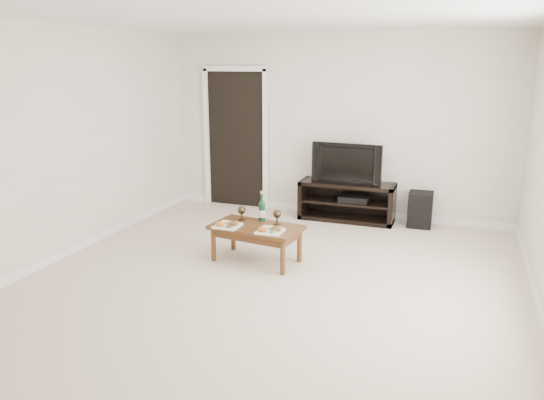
{
  "coord_description": "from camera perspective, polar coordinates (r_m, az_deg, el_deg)",
  "views": [
    {
      "loc": [
        1.72,
        -4.68,
        2.19
      ],
      "look_at": [
        -0.22,
        0.67,
        0.7
      ],
      "focal_mm": 35.0,
      "sensor_mm": 36.0,
      "label": 1
    }
  ],
  "objects": [
    {
      "name": "goblet_right",
      "position": [
        5.93,
        0.55,
        -1.83
      ],
      "size": [
        0.09,
        0.09,
        0.17
      ],
      "primitive_type": null,
      "color": "#322A1B",
      "rests_on": "coffee_table"
    },
    {
      "name": "ceiling",
      "position": [
        5.0,
        -0.32,
        19.6
      ],
      "size": [
        5.0,
        5.5,
        0.04
      ],
      "primitive_type": "cube",
      "color": "white",
      "rests_on": "back_wall"
    },
    {
      "name": "media_console",
      "position": [
        7.57,
        8.04,
        -0.13
      ],
      "size": [
        1.33,
        0.45,
        0.55
      ],
      "primitive_type": "cube",
      "color": "black",
      "rests_on": "ground"
    },
    {
      "name": "goblet_left",
      "position": [
        6.09,
        -3.28,
        -1.41
      ],
      "size": [
        0.09,
        0.09,
        0.17
      ],
      "primitive_type": null,
      "color": "#322A1B",
      "rests_on": "coffee_table"
    },
    {
      "name": "doorway",
      "position": [
        8.19,
        -3.88,
        6.46
      ],
      "size": [
        0.9,
        0.02,
        2.05
      ],
      "primitive_type": "cube",
      "color": "black",
      "rests_on": "ground"
    },
    {
      "name": "floor",
      "position": [
        5.45,
        -0.28,
        -9.04
      ],
      "size": [
        5.5,
        5.5,
        0.0
      ],
      "primitive_type": "plane",
      "color": "beige",
      "rests_on": "ground"
    },
    {
      "name": "plate_left",
      "position": [
        5.88,
        -4.81,
        -2.55
      ],
      "size": [
        0.27,
        0.27,
        0.07
      ],
      "primitive_type": "cube",
      "color": "white",
      "rests_on": "coffee_table"
    },
    {
      "name": "back_wall",
      "position": [
        7.7,
        6.92,
        7.93
      ],
      "size": [
        5.0,
        0.04,
        2.6
      ],
      "primitive_type": "cube",
      "color": "beige",
      "rests_on": "ground"
    },
    {
      "name": "television",
      "position": [
        7.45,
        8.19,
        4.02
      ],
      "size": [
        0.99,
        0.18,
        0.57
      ],
      "primitive_type": "imported",
      "rotation": [
        0.0,
        0.0,
        -0.05
      ],
      "color": "black",
      "rests_on": "media_console"
    },
    {
      "name": "av_receiver",
      "position": [
        7.53,
        8.77,
        0.15
      ],
      "size": [
        0.42,
        0.32,
        0.08
      ],
      "primitive_type": "cube",
      "rotation": [
        0.0,
        0.0,
        0.05
      ],
      "color": "black",
      "rests_on": "media_console"
    },
    {
      "name": "subwoofer",
      "position": [
        7.49,
        15.65,
        -0.98
      ],
      "size": [
        0.33,
        0.33,
        0.48
      ],
      "primitive_type": "cube",
      "rotation": [
        0.0,
        0.0,
        0.03
      ],
      "color": "black",
      "rests_on": "ground"
    },
    {
      "name": "coffee_table",
      "position": [
        5.97,
        -1.69,
        -4.71
      ],
      "size": [
        1.05,
        0.67,
        0.42
      ],
      "primitive_type": "cube",
      "rotation": [
        0.0,
        0.0,
        -0.13
      ],
      "color": "#533217",
      "rests_on": "ground"
    },
    {
      "name": "wine_bottle",
      "position": [
        6.04,
        -1.09,
        -0.66
      ],
      "size": [
        0.07,
        0.07,
        0.35
      ],
      "primitive_type": "cylinder",
      "color": "#0E341C",
      "rests_on": "coffee_table"
    },
    {
      "name": "plate_right",
      "position": [
        5.68,
        -0.21,
        -3.14
      ],
      "size": [
        0.27,
        0.27,
        0.07
      ],
      "primitive_type": "cube",
      "color": "white",
      "rests_on": "coffee_table"
    }
  ]
}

